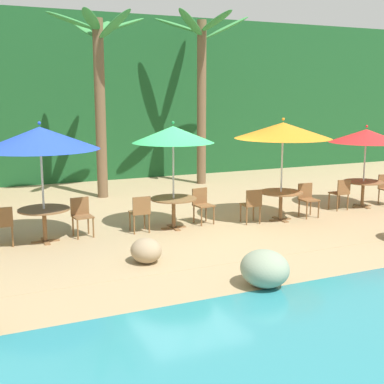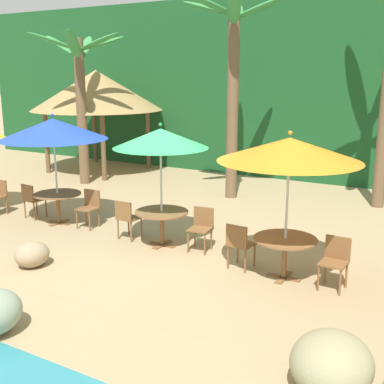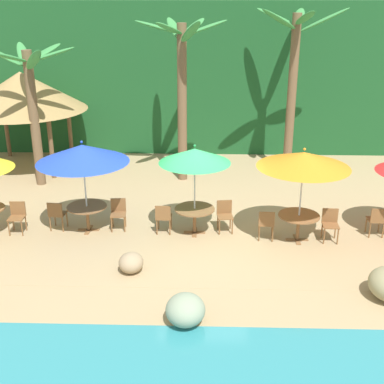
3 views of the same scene
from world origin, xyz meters
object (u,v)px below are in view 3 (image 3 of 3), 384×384
at_px(chair_blue_inland, 57,213).
at_px(umbrella_orange, 304,160).
at_px(chair_green_seaward, 225,214).
at_px(palapa_hut, 22,91).
at_px(chair_orange_inland, 266,223).
at_px(palm_tree_third, 294,66).
at_px(umbrella_blue, 82,153).
at_px(chair_orange_seaward, 330,222).
at_px(chair_red_inland, 377,219).
at_px(chair_yellow_seaward, 17,215).
at_px(dining_table_orange, 299,219).
at_px(dining_table_green, 195,213).
at_px(chair_green_inland, 163,217).
at_px(chair_blue_seaward, 118,212).
at_px(palm_tree_second, 182,74).
at_px(palm_tree_nearest, 31,91).
at_px(dining_table_blue, 87,210).
at_px(umbrella_green, 195,156).

relative_size(chair_blue_inland, umbrella_orange, 0.34).
relative_size(chair_green_seaward, palapa_hut, 0.19).
distance_m(umbrella_orange, chair_orange_inland, 1.96).
distance_m(chair_green_seaward, palm_tree_third, 6.73).
bearing_deg(palm_tree_third, umbrella_blue, -139.42).
xyz_separation_m(chair_orange_seaward, chair_orange_inland, (-1.71, -0.07, 0.00)).
height_order(chair_orange_seaward, chair_red_inland, same).
distance_m(umbrella_blue, palm_tree_third, 8.45).
bearing_deg(chair_yellow_seaward, palapa_hut, 105.39).
bearing_deg(dining_table_orange, chair_orange_inland, -178.58).
xyz_separation_m(umbrella_blue, chair_red_inland, (7.93, -0.15, -1.74)).
xyz_separation_m(chair_orange_inland, chair_red_inland, (3.01, 0.31, 0.00)).
bearing_deg(chair_orange_inland, dining_table_green, 168.69).
xyz_separation_m(dining_table_green, chair_orange_inland, (1.93, -0.39, -0.10)).
relative_size(chair_green_seaward, chair_green_inland, 1.00).
height_order(chair_blue_inland, palapa_hut, palapa_hut).
xyz_separation_m(chair_blue_seaward, chair_orange_seaward, (5.78, -0.55, 0.00)).
bearing_deg(umbrella_orange, dining_table_orange, 0.00).
xyz_separation_m(umbrella_blue, palm_tree_second, (2.44, 4.39, 1.47)).
relative_size(chair_green_seaward, palm_tree_nearest, 0.18).
bearing_deg(umbrella_orange, chair_orange_inland, -178.58).
relative_size(chair_blue_seaward, chair_blue_inland, 1.00).
relative_size(palm_tree_nearest, palm_tree_second, 0.86).
relative_size(umbrella_blue, dining_table_orange, 2.37).
distance_m(palm_tree_nearest, palapa_hut, 2.23).
bearing_deg(umbrella_orange, dining_table_blue, 175.67).
height_order(chair_blue_seaward, dining_table_orange, chair_blue_seaward).
distance_m(umbrella_blue, chair_red_inland, 8.12).
relative_size(umbrella_orange, palapa_hut, 0.55).
distance_m(chair_blue_inland, palm_tree_third, 9.58).
height_order(chair_blue_inland, dining_table_green, chair_blue_inland).
relative_size(umbrella_blue, palapa_hut, 0.56).
relative_size(chair_green_inland, chair_orange_seaward, 1.00).
bearing_deg(dining_table_orange, chair_orange_seaward, 3.57).
bearing_deg(umbrella_blue, palm_tree_third, 40.58).
relative_size(chair_blue_inland, palm_tree_third, 0.15).
relative_size(chair_green_inland, palm_tree_third, 0.15).
relative_size(dining_table_blue, umbrella_green, 0.43).
height_order(umbrella_orange, chair_red_inland, umbrella_orange).
bearing_deg(palm_tree_third, chair_blue_inland, -142.87).
distance_m(umbrella_orange, palapa_hut, 11.12).
bearing_deg(palapa_hut, chair_orange_seaward, -30.77).
xyz_separation_m(chair_green_seaward, chair_orange_seaward, (2.80, -0.50, 0.00)).
distance_m(umbrella_green, dining_table_orange, 3.24).
distance_m(dining_table_blue, dining_table_orange, 5.79).
bearing_deg(chair_blue_seaward, chair_blue_inland, -173.83).
relative_size(chair_yellow_seaward, chair_orange_seaward, 1.00).
relative_size(umbrella_blue, umbrella_green, 1.02).
relative_size(chair_yellow_seaward, dining_table_orange, 0.79).
bearing_deg(palm_tree_second, chair_blue_inland, -126.80).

